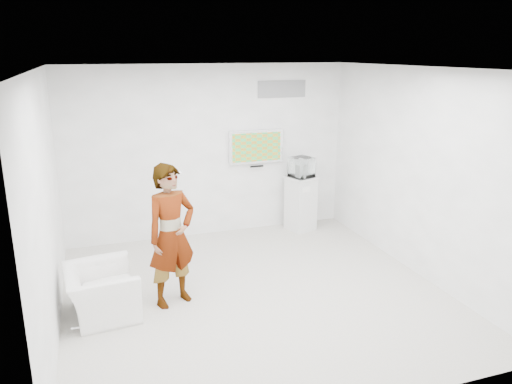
% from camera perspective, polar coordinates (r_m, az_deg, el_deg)
% --- Properties ---
extents(room, '(5.01, 5.01, 3.00)m').
position_cam_1_polar(room, '(6.43, -0.18, 0.50)').
color(room, beige).
rests_on(room, ground).
extents(tv, '(1.00, 0.08, 0.60)m').
position_cam_1_polar(tv, '(8.95, -0.01, 5.20)').
color(tv, silver).
rests_on(tv, room).
extents(logo_decal, '(0.90, 0.02, 0.30)m').
position_cam_1_polar(logo_decal, '(9.03, 2.98, 11.67)').
color(logo_decal, gray).
rests_on(logo_decal, room).
extents(person, '(0.80, 0.68, 1.87)m').
position_cam_1_polar(person, '(6.47, -9.63, -4.92)').
color(person, white).
rests_on(person, room).
extents(armchair, '(0.92, 1.03, 0.62)m').
position_cam_1_polar(armchair, '(6.62, -17.25, -10.83)').
color(armchair, white).
rests_on(armchair, room).
extents(pedestal, '(0.60, 0.60, 1.00)m').
position_cam_1_polar(pedestal, '(9.20, 5.13, -1.30)').
color(pedestal, silver).
rests_on(pedestal, room).
extents(floor_uplight, '(0.21, 0.21, 0.30)m').
position_cam_1_polar(floor_uplight, '(9.48, 4.59, -2.99)').
color(floor_uplight, white).
rests_on(floor_uplight, room).
extents(vitrine, '(0.46, 0.46, 0.36)m').
position_cam_1_polar(vitrine, '(9.03, 5.23, 2.83)').
color(vitrine, silver).
rests_on(vitrine, pedestal).
extents(console, '(0.05, 0.17, 0.23)m').
position_cam_1_polar(console, '(9.04, 5.22, 2.42)').
color(console, silver).
rests_on(console, pedestal).
extents(wii_remote, '(0.05, 0.15, 0.04)m').
position_cam_1_polar(wii_remote, '(6.50, -8.78, 2.13)').
color(wii_remote, silver).
rests_on(wii_remote, person).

